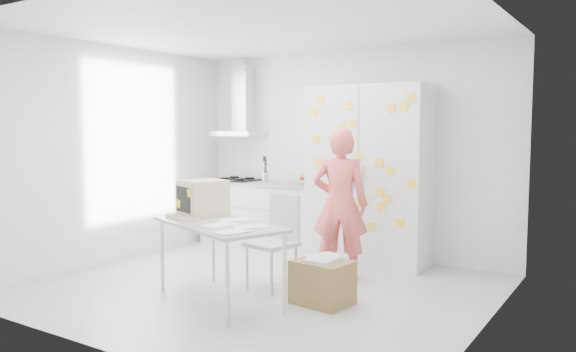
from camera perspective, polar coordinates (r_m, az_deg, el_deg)
The scene contains 10 objects.
floor at distance 6.03m, azimuth -2.63°, elevation -11.41°, with size 4.50×4.00×0.02m, color silver.
walls at distance 6.40m, azimuth 1.06°, elevation 1.92°, with size 4.52×4.01×2.70m.
ceiling at distance 5.87m, azimuth -2.74°, elevation 14.86°, with size 4.50×4.00×0.02m, color white.
counter_run at distance 7.96m, azimuth -2.61°, elevation -3.84°, with size 1.84×0.63×1.28m.
range_hood at distance 8.25m, azimuth -4.68°, elevation 6.82°, with size 0.70×0.48×1.01m.
tall_cabinet at distance 7.04m, azimuth 8.26°, elevation 0.12°, with size 1.50×0.68×2.20m.
person at distance 6.21m, azimuth 5.30°, elevation -2.88°, with size 0.62×0.40×1.69m, color #F76260.
desk at distance 5.71m, azimuth -8.14°, elevation -3.34°, with size 1.60×1.18×1.15m.
chair at distance 5.93m, azimuth -1.16°, elevation -6.06°, with size 0.52×0.52×0.98m.
cardboard_box at distance 5.48m, azimuth 3.52°, elevation -10.64°, with size 0.58×0.49×0.46m.
Camera 1 is at (3.35, -4.72, 1.69)m, focal length 35.00 mm.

